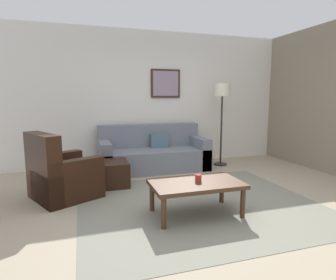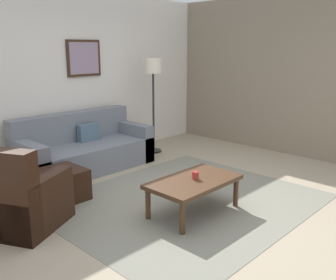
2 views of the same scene
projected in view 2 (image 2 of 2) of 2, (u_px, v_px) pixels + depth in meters
name	position (u px, v px, depth m)	size (l,w,h in m)	color
ground_plane	(185.00, 201.00, 4.73)	(8.00, 8.00, 0.00)	tan
rear_partition	(67.00, 78.00, 6.14)	(6.00, 0.12, 2.80)	silver
stone_feature_panel	(299.00, 77.00, 6.49)	(0.12, 5.20, 2.80)	gray
area_rug	(185.00, 201.00, 4.73)	(3.13, 2.68, 0.01)	gray
couch_main	(82.00, 150.00, 5.97)	(2.10, 0.95, 0.88)	slate
armchair_leather	(17.00, 202.00, 3.94)	(1.08, 1.08, 0.95)	black
ottoman	(61.00, 185.00, 4.73)	(0.56, 0.56, 0.40)	black
coffee_table	(194.00, 184.00, 4.33)	(1.10, 0.64, 0.41)	#472D1C
cup	(195.00, 175.00, 4.33)	(0.08, 0.08, 0.09)	#B2332D
lamp_standing	(153.00, 75.00, 6.64)	(0.32, 0.32, 1.71)	black
framed_artwork	(84.00, 58.00, 6.20)	(0.64, 0.04, 0.60)	#382316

